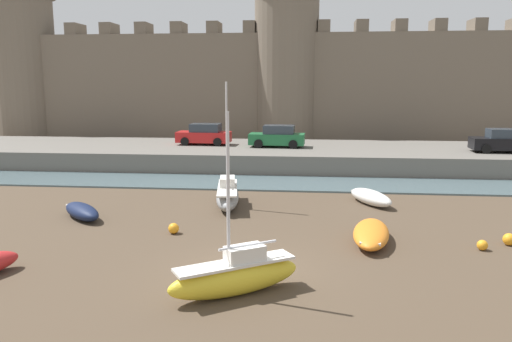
{
  "coord_description": "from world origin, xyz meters",
  "views": [
    {
      "loc": [
        1.88,
        -15.48,
        6.16
      ],
      "look_at": [
        -0.14,
        4.88,
        2.5
      ],
      "focal_mm": 35.0,
      "sensor_mm": 36.0,
      "label": 1
    }
  ],
  "objects_px": {
    "car_quay_east": "(503,141)",
    "car_quay_centre_east": "(277,137)",
    "sailboat_foreground_centre": "(227,195)",
    "rowboat_foreground_left": "(371,233)",
    "rowboat_midflat_centre": "(82,211)",
    "mooring_buoy_near_shore": "(482,245)",
    "sailboat_foreground_right": "(236,275)",
    "mooring_buoy_off_centre": "(509,239)",
    "rowboat_near_channel_left": "(371,197)",
    "car_quay_west": "(204,135)",
    "mooring_buoy_mid_mud": "(174,228)"
  },
  "relations": [
    {
      "from": "car_quay_east",
      "to": "car_quay_centre_east",
      "type": "bearing_deg",
      "value": 175.09
    },
    {
      "from": "rowboat_foreground_left",
      "to": "car_quay_east",
      "type": "bearing_deg",
      "value": 56.64
    },
    {
      "from": "mooring_buoy_off_centre",
      "to": "rowboat_midflat_centre",
      "type": "bearing_deg",
      "value": 173.54
    },
    {
      "from": "mooring_buoy_mid_mud",
      "to": "mooring_buoy_off_centre",
      "type": "bearing_deg",
      "value": -0.8
    },
    {
      "from": "rowboat_midflat_centre",
      "to": "mooring_buoy_off_centre",
      "type": "distance_m",
      "value": 18.04
    },
    {
      "from": "rowboat_near_channel_left",
      "to": "sailboat_foreground_right",
      "type": "bearing_deg",
      "value": -114.71
    },
    {
      "from": "rowboat_foreground_left",
      "to": "mooring_buoy_near_shore",
      "type": "xyz_separation_m",
      "value": [
        4.0,
        -0.54,
        -0.17
      ]
    },
    {
      "from": "mooring_buoy_mid_mud",
      "to": "car_quay_centre_east",
      "type": "xyz_separation_m",
      "value": [
        3.26,
        17.63,
        1.93
      ]
    },
    {
      "from": "car_quay_west",
      "to": "rowboat_midflat_centre",
      "type": "bearing_deg",
      "value": -97.93
    },
    {
      "from": "rowboat_near_channel_left",
      "to": "sailboat_foreground_centre",
      "type": "bearing_deg",
      "value": -171.14
    },
    {
      "from": "sailboat_foreground_right",
      "to": "car_quay_centre_east",
      "type": "bearing_deg",
      "value": 90.3
    },
    {
      "from": "rowboat_near_channel_left",
      "to": "mooring_buoy_near_shore",
      "type": "bearing_deg",
      "value": -64.43
    },
    {
      "from": "sailboat_foreground_centre",
      "to": "car_quay_centre_east",
      "type": "height_order",
      "value": "sailboat_foreground_centre"
    },
    {
      "from": "rowboat_midflat_centre",
      "to": "rowboat_foreground_left",
      "type": "relative_size",
      "value": 0.74
    },
    {
      "from": "mooring_buoy_near_shore",
      "to": "mooring_buoy_off_centre",
      "type": "height_order",
      "value": "mooring_buoy_off_centre"
    },
    {
      "from": "rowboat_foreground_left",
      "to": "mooring_buoy_near_shore",
      "type": "relative_size",
      "value": 9.96
    },
    {
      "from": "mooring_buoy_off_centre",
      "to": "car_quay_west",
      "type": "distance_m",
      "value": 24.42
    },
    {
      "from": "sailboat_foreground_right",
      "to": "mooring_buoy_near_shore",
      "type": "xyz_separation_m",
      "value": [
        8.56,
        4.78,
        -0.41
      ]
    },
    {
      "from": "mooring_buoy_off_centre",
      "to": "rowboat_foreground_left",
      "type": "bearing_deg",
      "value": -178.24
    },
    {
      "from": "sailboat_foreground_centre",
      "to": "sailboat_foreground_right",
      "type": "relative_size",
      "value": 1.15
    },
    {
      "from": "car_quay_east",
      "to": "car_quay_centre_east",
      "type": "relative_size",
      "value": 1.0
    },
    {
      "from": "rowboat_midflat_centre",
      "to": "mooring_buoy_mid_mud",
      "type": "relative_size",
      "value": 6.47
    },
    {
      "from": "mooring_buoy_near_shore",
      "to": "car_quay_east",
      "type": "distance_m",
      "value": 18.62
    },
    {
      "from": "rowboat_midflat_centre",
      "to": "mooring_buoy_near_shore",
      "type": "xyz_separation_m",
      "value": [
        16.71,
        -2.73,
        -0.16
      ]
    },
    {
      "from": "sailboat_foreground_centre",
      "to": "rowboat_foreground_left",
      "type": "xyz_separation_m",
      "value": [
        6.45,
        -5.12,
        -0.23
      ]
    },
    {
      "from": "rowboat_near_channel_left",
      "to": "sailboat_foreground_right",
      "type": "relative_size",
      "value": 0.62
    },
    {
      "from": "sailboat_foreground_centre",
      "to": "mooring_buoy_mid_mud",
      "type": "bearing_deg",
      "value": -107.41
    },
    {
      "from": "sailboat_foreground_centre",
      "to": "mooring_buoy_off_centre",
      "type": "relative_size",
      "value": 13.16
    },
    {
      "from": "car_quay_east",
      "to": "mooring_buoy_mid_mud",
      "type": "bearing_deg",
      "value": -139.24
    },
    {
      "from": "sailboat_foreground_centre",
      "to": "car_quay_west",
      "type": "bearing_deg",
      "value": 106.05
    },
    {
      "from": "rowboat_midflat_centre",
      "to": "car_quay_east",
      "type": "relative_size",
      "value": 0.69
    },
    {
      "from": "sailboat_foreground_centre",
      "to": "car_quay_east",
      "type": "distance_m",
      "value": 20.92
    },
    {
      "from": "sailboat_foreground_centre",
      "to": "car_quay_east",
      "type": "relative_size",
      "value": 1.48
    },
    {
      "from": "rowboat_near_channel_left",
      "to": "car_quay_west",
      "type": "distance_m",
      "value": 16.92
    },
    {
      "from": "sailboat_foreground_centre",
      "to": "rowboat_near_channel_left",
      "type": "xyz_separation_m",
      "value": [
        7.2,
        1.12,
        -0.21
      ]
    },
    {
      "from": "car_quay_west",
      "to": "sailboat_foreground_centre",
      "type": "bearing_deg",
      "value": -73.95
    },
    {
      "from": "mooring_buoy_mid_mud",
      "to": "car_quay_east",
      "type": "relative_size",
      "value": 0.11
    },
    {
      "from": "sailboat_foreground_right",
      "to": "rowboat_near_channel_left",
      "type": "bearing_deg",
      "value": 65.29
    },
    {
      "from": "sailboat_foreground_right",
      "to": "rowboat_midflat_centre",
      "type": "bearing_deg",
      "value": 137.39
    },
    {
      "from": "sailboat_foreground_right",
      "to": "car_quay_west",
      "type": "distance_m",
      "value": 24.89
    },
    {
      "from": "sailboat_foreground_right",
      "to": "mooring_buoy_near_shore",
      "type": "distance_m",
      "value": 9.81
    },
    {
      "from": "sailboat_foreground_right",
      "to": "mooring_buoy_off_centre",
      "type": "bearing_deg",
      "value": 29.25
    },
    {
      "from": "car_quay_centre_east",
      "to": "mooring_buoy_mid_mud",
      "type": "bearing_deg",
      "value": -100.48
    },
    {
      "from": "rowboat_near_channel_left",
      "to": "mooring_buoy_near_shore",
      "type": "height_order",
      "value": "rowboat_near_channel_left"
    },
    {
      "from": "mooring_buoy_near_shore",
      "to": "mooring_buoy_off_centre",
      "type": "distance_m",
      "value": 1.4
    },
    {
      "from": "sailboat_foreground_centre",
      "to": "rowboat_foreground_left",
      "type": "distance_m",
      "value": 8.23
    },
    {
      "from": "mooring_buoy_mid_mud",
      "to": "mooring_buoy_near_shore",
      "type": "height_order",
      "value": "mooring_buoy_mid_mud"
    },
    {
      "from": "car_quay_east",
      "to": "sailboat_foreground_right",
      "type": "bearing_deg",
      "value": -125.25
    },
    {
      "from": "rowboat_midflat_centre",
      "to": "sailboat_foreground_right",
      "type": "bearing_deg",
      "value": -42.61
    },
    {
      "from": "sailboat_foreground_right",
      "to": "car_quay_west",
      "type": "bearing_deg",
      "value": 103.59
    }
  ]
}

